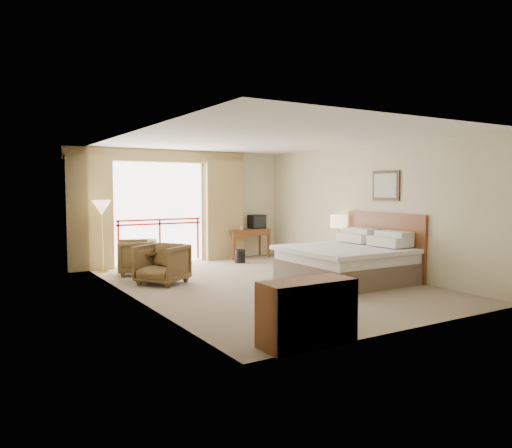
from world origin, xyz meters
TOP-DOWN VIEW (x-y plane):
  - floor at (0.00, 0.00)m, footprint 7.00×7.00m
  - ceiling at (0.00, 0.00)m, footprint 7.00×7.00m
  - wall_back at (0.00, 3.50)m, footprint 5.00×0.00m
  - wall_front at (0.00, -3.50)m, footprint 5.00×0.00m
  - wall_left at (-2.50, 0.00)m, footprint 0.00×7.00m
  - wall_right at (2.50, 0.00)m, footprint 0.00×7.00m
  - balcony_door at (-0.80, 3.48)m, footprint 2.40×0.00m
  - balcony_railing at (-0.80, 3.46)m, footprint 2.09×0.03m
  - curtain_left at (-2.45, 3.35)m, footprint 1.00×0.26m
  - curtain_right at (0.85, 3.35)m, footprint 1.00×0.26m
  - valance at (-0.80, 3.38)m, footprint 4.40×0.22m
  - hvac_vent at (1.30, 3.47)m, footprint 0.50×0.04m
  - bed at (1.50, -0.60)m, footprint 2.13×2.06m
  - headboard at (2.46, -0.60)m, footprint 0.06×2.10m
  - framed_art at (2.47, -0.60)m, footprint 0.04×0.72m
  - nightstand at (2.30, 0.59)m, footprint 0.41×0.49m
  - table_lamp at (2.30, 0.64)m, footprint 0.34×0.34m
  - phone at (2.25, 0.44)m, footprint 0.21×0.17m
  - desk at (1.50, 3.33)m, footprint 1.13×0.55m
  - tv at (1.80, 3.27)m, footprint 0.40×0.32m
  - coffee_maker at (1.15, 3.28)m, footprint 0.14×0.14m
  - cup at (1.30, 3.23)m, footprint 0.08×0.08m
  - wastebasket at (0.88, 2.55)m, footprint 0.31×0.31m
  - armchair_far at (-1.74, 2.28)m, footprint 1.01×0.99m
  - armchair_near at (-1.66, 1.02)m, footprint 1.13×1.13m
  - side_table at (-1.83, 1.49)m, footprint 0.50×0.50m
  - book at (-1.83, 1.49)m, footprint 0.30×0.31m
  - floor_lamp at (-2.29, 2.93)m, footprint 0.39×0.39m
  - dresser at (-1.55, -3.34)m, footprint 1.13×0.48m

SIDE VIEW (x-z plane):
  - floor at x=0.00m, z-range 0.00..0.00m
  - armchair_far at x=-1.74m, z-range -0.36..0.36m
  - armchair_near at x=-1.66m, z-range -0.37..0.37m
  - wastebasket at x=0.88m, z-range 0.00..0.32m
  - nightstand at x=2.30m, z-range 0.00..0.58m
  - dresser at x=-1.55m, z-range 0.00..0.75m
  - bed at x=1.50m, z-range -0.11..0.86m
  - side_table at x=-1.83m, z-range 0.10..0.65m
  - book at x=-1.83m, z-range 0.54..0.57m
  - desk at x=1.50m, z-range 0.21..0.95m
  - phone at x=2.25m, z-range 0.58..0.66m
  - headboard at x=2.46m, z-range 0.00..1.30m
  - cup at x=1.30m, z-range 0.74..0.83m
  - balcony_railing at x=-0.80m, z-range 0.30..1.32m
  - coffee_maker at x=1.15m, z-range 0.74..0.98m
  - tv at x=1.80m, z-range 0.74..1.10m
  - table_lamp at x=2.30m, z-range 0.75..1.36m
  - balcony_door at x=-0.80m, z-range 0.00..2.40m
  - curtain_left at x=-2.45m, z-range 0.00..2.50m
  - curtain_right at x=0.85m, z-range 0.00..2.50m
  - floor_lamp at x=-2.29m, z-range 0.56..2.10m
  - wall_left at x=-2.50m, z-range -2.15..4.85m
  - wall_right at x=2.50m, z-range -2.15..4.85m
  - wall_back at x=0.00m, z-range -1.15..3.85m
  - wall_front at x=0.00m, z-range -1.15..3.85m
  - framed_art at x=2.47m, z-range 1.55..2.15m
  - hvac_vent at x=1.30m, z-range 2.10..2.60m
  - valance at x=-0.80m, z-range 2.41..2.69m
  - ceiling at x=0.00m, z-range 2.70..2.70m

